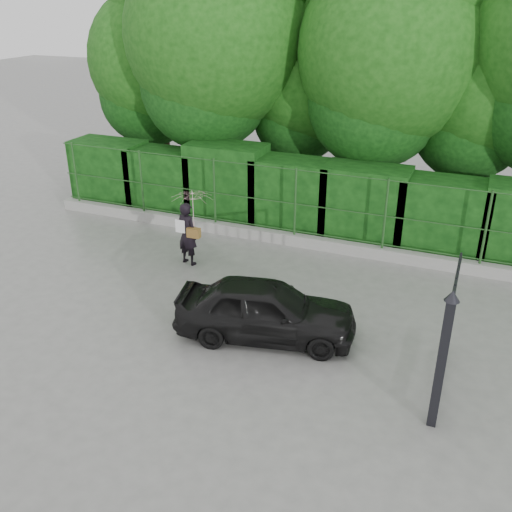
% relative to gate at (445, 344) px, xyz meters
% --- Properties ---
extents(ground, '(80.00, 80.00, 0.00)m').
position_rel_gate_xyz_m(ground, '(-4.60, 0.72, -1.19)').
color(ground, gray).
extents(kerb, '(14.00, 0.25, 0.30)m').
position_rel_gate_xyz_m(kerb, '(-4.60, 5.22, -1.04)').
color(kerb, '#9E9E99').
rests_on(kerb, ground).
extents(fence, '(14.13, 0.06, 1.80)m').
position_rel_gate_xyz_m(fence, '(-4.38, 5.22, 0.01)').
color(fence, '#224D1E').
rests_on(fence, kerb).
extents(hedge, '(14.20, 1.20, 2.25)m').
position_rel_gate_xyz_m(hedge, '(-4.60, 6.22, -0.18)').
color(hedge, black).
rests_on(hedge, ground).
extents(trees, '(17.10, 6.15, 8.08)m').
position_rel_gate_xyz_m(trees, '(-3.46, 8.46, 3.43)').
color(trees, black).
rests_on(trees, ground).
extents(gate, '(0.22, 2.33, 2.36)m').
position_rel_gate_xyz_m(gate, '(0.00, 0.00, 0.00)').
color(gate, black).
rests_on(gate, ground).
extents(woman, '(0.99, 1.01, 1.86)m').
position_rel_gate_xyz_m(woman, '(-6.14, 3.23, 0.05)').
color(woman, black).
rests_on(woman, ground).
extents(car, '(3.67, 2.07, 1.18)m').
position_rel_gate_xyz_m(car, '(-3.30, 0.87, -0.60)').
color(car, black).
rests_on(car, ground).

